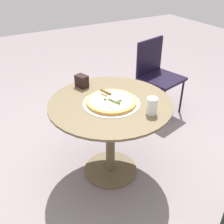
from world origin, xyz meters
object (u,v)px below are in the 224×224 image
at_px(napkin_dispenser, 82,81).
at_px(patio_chair_near, 157,72).
at_px(pizza_server, 110,95).
at_px(pizza_on_tray, 112,101).
at_px(patio_table, 110,121).
at_px(drinking_cup, 152,106).

height_order(napkin_dispenser, patio_chair_near, patio_chair_near).
height_order(pizza_server, napkin_dispenser, napkin_dispenser).
bearing_deg(patio_chair_near, pizza_server, -56.98).
bearing_deg(pizza_on_tray, napkin_dispenser, -168.10).
relative_size(patio_table, drinking_cup, 7.88).
relative_size(patio_table, napkin_dispenser, 9.25).
distance_m(pizza_on_tray, drinking_cup, 0.32).
bearing_deg(pizza_on_tray, patio_chair_near, 124.49).
bearing_deg(patio_table, patio_chair_near, 123.57).
xyz_separation_m(pizza_server, patio_chair_near, (-0.64, 0.98, -0.25)).
distance_m(pizza_on_tray, napkin_dispenser, 0.38).
relative_size(pizza_server, drinking_cup, 1.78).
xyz_separation_m(drinking_cup, patio_chair_near, (-0.95, 0.82, -0.26)).
bearing_deg(patio_chair_near, patio_table, -56.43).
height_order(patio_table, napkin_dispenser, napkin_dispenser).
xyz_separation_m(pizza_on_tray, patio_chair_near, (-0.68, 0.99, -0.21)).
relative_size(patio_table, pizza_server, 4.43).
distance_m(patio_table, pizza_on_tray, 0.19).
bearing_deg(patio_table, pizza_on_tray, 12.15).
xyz_separation_m(napkin_dispenser, patio_chair_near, (-0.31, 1.07, -0.25)).
bearing_deg(pizza_server, drinking_cup, 27.73).
relative_size(patio_table, pizza_on_tray, 2.18).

